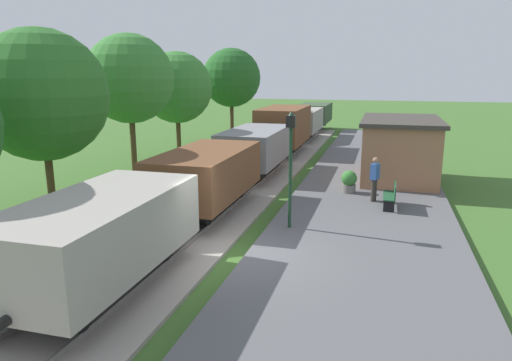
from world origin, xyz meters
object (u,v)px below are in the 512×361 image
at_px(tree_field_left, 177,88).
at_px(tree_trackside_far, 129,79).
at_px(station_hut, 400,148).
at_px(tree_field_distant, 231,78).
at_px(tree_trackside_mid, 42,95).
at_px(bench_down_platform, 390,151).
at_px(bench_near_hut, 391,195).
at_px(potted_planter, 349,181).
at_px(person_waiting, 375,177).
at_px(freight_train, 272,139).
at_px(lamp_post_near, 291,148).

bearing_deg(tree_field_left, tree_trackside_far, -88.92).
xyz_separation_m(tree_trackside_far, tree_field_left, (-0.11, 5.58, -0.58)).
xyz_separation_m(station_hut, tree_trackside_far, (-12.84, -1.76, 3.13)).
bearing_deg(tree_trackside_far, tree_field_distant, 85.55).
bearing_deg(tree_trackside_far, tree_trackside_mid, -87.68).
bearing_deg(bench_down_platform, bench_near_hut, -90.00).
xyz_separation_m(station_hut, bench_near_hut, (-0.35, -5.30, -0.93)).
bearing_deg(tree_field_distant, tree_field_left, -98.72).
distance_m(station_hut, potted_planter, 4.11).
height_order(tree_trackside_far, tree_field_left, tree_trackside_far).
distance_m(person_waiting, potted_planter, 1.57).
xyz_separation_m(bench_down_platform, tree_field_left, (-12.59, -1.08, 3.48)).
bearing_deg(tree_trackside_mid, person_waiting, 17.70).
relative_size(freight_train, station_hut, 6.76).
distance_m(station_hut, lamp_post_near, 9.25).
xyz_separation_m(person_waiting, tree_field_left, (-11.96, 8.39, 3.02)).
relative_size(bench_down_platform, tree_trackside_far, 0.22).
xyz_separation_m(freight_train, bench_near_hut, (6.45, -8.16, -0.73)).
xyz_separation_m(person_waiting, tree_field_distant, (-10.86, 15.54, 3.52)).
bearing_deg(tree_trackside_far, station_hut, 7.79).
xyz_separation_m(bench_down_platform, tree_trackside_mid, (-12.23, -13.17, 3.57)).
height_order(station_hut, person_waiting, station_hut).
bearing_deg(potted_planter, lamp_post_near, -106.37).
xyz_separation_m(station_hut, person_waiting, (-0.99, -4.56, -0.47)).
relative_size(freight_train, tree_field_left, 6.17).
xyz_separation_m(freight_train, bench_down_platform, (6.45, 2.05, -0.73)).
bearing_deg(person_waiting, bench_near_hut, 153.05).
bearing_deg(lamp_post_near, freight_train, 106.26).
bearing_deg(tree_trackside_far, tree_field_left, 91.08).
xyz_separation_m(lamp_post_near, tree_trackside_mid, (-9.09, 0.22, 1.49)).
xyz_separation_m(potted_planter, tree_trackside_mid, (-10.57, -4.80, 3.57)).
xyz_separation_m(bench_near_hut, tree_field_left, (-12.59, 9.13, 3.48)).
bearing_deg(bench_near_hut, bench_down_platform, 90.00).
bearing_deg(station_hut, lamp_post_near, -112.36).
height_order(person_waiting, lamp_post_near, lamp_post_near).
bearing_deg(bench_down_platform, lamp_post_near, -103.18).
distance_m(bench_down_platform, tree_trackside_far, 14.73).
xyz_separation_m(bench_down_platform, tree_field_distant, (-11.50, 6.07, 3.99)).
height_order(tree_field_left, tree_field_distant, tree_field_distant).
height_order(bench_near_hut, potted_planter, potted_planter).
xyz_separation_m(tree_trackside_mid, tree_field_left, (-0.37, 12.09, -0.09)).
bearing_deg(potted_planter, bench_down_platform, 78.78).
distance_m(potted_planter, tree_trackside_far, 11.69).
relative_size(bench_down_platform, tree_field_distant, 0.22).
bearing_deg(tree_field_left, bench_near_hut, -35.93).
height_order(station_hut, tree_field_left, tree_field_left).
bearing_deg(person_waiting, tree_field_left, -12.53).
height_order(freight_train, person_waiting, freight_train).
bearing_deg(person_waiting, tree_trackside_far, 9.19).
height_order(freight_train, tree_field_left, tree_field_left).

